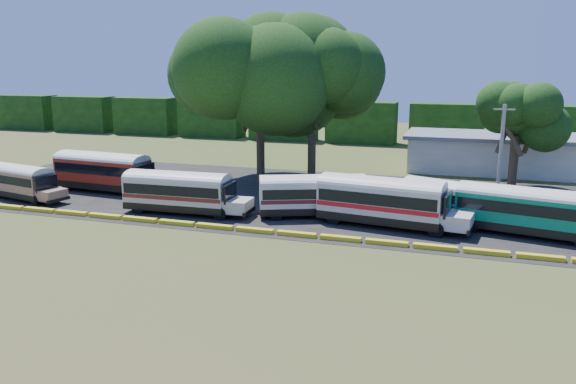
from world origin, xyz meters
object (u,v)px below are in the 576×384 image
(bus_white_red, at_px, (384,199))
(bus_cream_west, at_px, (180,190))
(bus_red, at_px, (105,169))
(bus_beige, at_px, (18,179))
(tree_west, at_px, (260,71))
(bus_teal, at_px, (525,208))

(bus_white_red, bearing_deg, bus_cream_west, -167.46)
(bus_red, distance_m, bus_white_red, 25.81)
(bus_red, bearing_deg, bus_beige, -134.08)
(bus_white_red, xyz_separation_m, tree_west, (-13.94, 12.40, 8.65))
(bus_beige, height_order, bus_red, bus_red)
(bus_beige, height_order, bus_cream_west, bus_cream_west)
(bus_red, distance_m, bus_teal, 34.93)
(bus_red, xyz_separation_m, tree_west, (11.63, 8.89, 8.60))
(bus_beige, bearing_deg, bus_white_red, 14.06)
(bus_beige, bearing_deg, bus_red, 53.08)
(bus_red, relative_size, tree_west, 0.71)
(bus_cream_west, bearing_deg, bus_beige, 177.31)
(bus_red, bearing_deg, tree_west, 42.15)
(bus_beige, distance_m, bus_teal, 40.21)
(bus_red, distance_m, tree_west, 16.97)
(bus_white_red, height_order, tree_west, tree_west)
(bus_cream_west, bearing_deg, bus_white_red, 2.45)
(bus_red, xyz_separation_m, bus_white_red, (25.57, -3.52, -0.05))
(bus_beige, xyz_separation_m, bus_teal, (40.17, 1.91, 0.19))
(bus_teal, bearing_deg, tree_west, 165.52)
(bus_cream_west, xyz_separation_m, bus_teal, (24.64, 2.03, 0.04))
(bus_white_red, relative_size, tree_west, 0.71)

